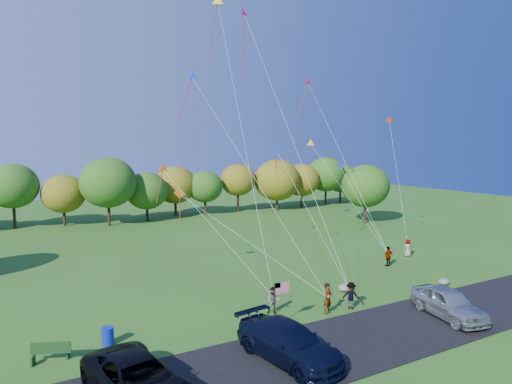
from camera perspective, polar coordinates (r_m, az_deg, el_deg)
ground at (r=28.13m, az=8.06°, el=-14.73°), size 140.00×140.00×0.00m
asphalt_lane at (r=25.32m, az=13.87°, el=-17.19°), size 44.00×6.00×0.06m
treeline at (r=58.84m, az=-16.00°, el=0.74°), size 77.57×28.11×8.66m
minivan_dark at (r=19.60m, az=-14.70°, el=-21.67°), size 3.63×6.24×1.63m
minivan_navy at (r=21.99m, az=4.08°, el=-18.23°), size 3.21×6.09×1.68m
minivan_silver at (r=28.95m, az=22.94°, el=-12.65°), size 3.03×5.29×1.69m
flyer_a at (r=27.77m, az=8.97°, el=-13.00°), size 0.79×0.68×1.84m
flyer_b at (r=27.51m, az=2.19°, el=-13.39°), size 0.97×0.90×1.60m
flyer_c at (r=28.83m, az=11.78°, el=-12.56°), size 1.18×1.18×1.64m
flyer_d at (r=39.15m, az=16.20°, el=-7.72°), size 0.98×0.43×1.65m
flyer_e at (r=42.96m, az=18.45°, el=-6.64°), size 0.88×0.72×1.55m
park_bench at (r=23.91m, az=-24.28°, el=-17.70°), size 1.72×0.95×0.98m
trash_barrel at (r=24.82m, az=-18.05°, el=-16.76°), size 0.59×0.59×0.89m
flag_assembly at (r=25.12m, az=2.91°, el=-12.57°), size 0.95×0.62×2.57m
boulder_near at (r=32.11m, az=11.14°, el=-11.62°), size 1.12×0.88×0.56m
boulder_far at (r=35.57m, az=22.42°, el=-10.31°), size 0.86×0.72×0.45m
kites_aloft at (r=39.62m, az=-1.08°, el=14.60°), size 24.30×5.63×16.29m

